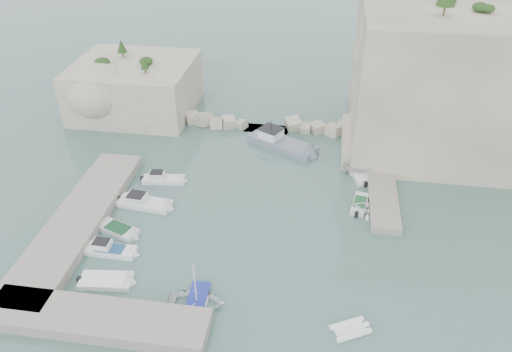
# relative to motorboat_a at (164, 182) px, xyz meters

# --- Properties ---
(ground) EXTENTS (400.00, 400.00, 0.00)m
(ground) POSITION_rel_motorboat_a_xyz_m (10.86, -7.76, 0.00)
(ground) COLOR #496E66
(ground) RESTS_ON ground
(cliff_east) EXTENTS (26.00, 22.00, 17.00)m
(cliff_east) POSITION_rel_motorboat_a_xyz_m (33.86, 15.24, 8.50)
(cliff_east) COLOR beige
(cliff_east) RESTS_ON ground
(cliff_terrace) EXTENTS (8.00, 10.00, 2.50)m
(cliff_terrace) POSITION_rel_motorboat_a_xyz_m (23.86, 10.24, 1.25)
(cliff_terrace) COLOR beige
(cliff_terrace) RESTS_ON ground
(outcrop_west) EXTENTS (16.00, 14.00, 7.00)m
(outcrop_west) POSITION_rel_motorboat_a_xyz_m (-9.14, 17.24, 3.50)
(outcrop_west) COLOR beige
(outcrop_west) RESTS_ON ground
(quay_west) EXTENTS (5.00, 24.00, 1.10)m
(quay_west) POSITION_rel_motorboat_a_xyz_m (-6.14, -8.76, 0.55)
(quay_west) COLOR #9E9689
(quay_west) RESTS_ON ground
(quay_south) EXTENTS (18.00, 4.00, 1.10)m
(quay_south) POSITION_rel_motorboat_a_xyz_m (0.86, -20.26, 0.55)
(quay_south) COLOR #9E9689
(quay_south) RESTS_ON ground
(ledge_east) EXTENTS (3.00, 16.00, 0.80)m
(ledge_east) POSITION_rel_motorboat_a_xyz_m (24.36, 2.24, 0.40)
(ledge_east) COLOR #9E9689
(ledge_east) RESTS_ON ground
(breakwater) EXTENTS (28.00, 3.00, 1.40)m
(breakwater) POSITION_rel_motorboat_a_xyz_m (9.86, 14.24, 0.70)
(breakwater) COLOR beige
(breakwater) RESTS_ON ground
(motorboat_a) EXTENTS (5.33, 2.15, 1.40)m
(motorboat_a) POSITION_rel_motorboat_a_xyz_m (0.00, 0.00, 0.00)
(motorboat_a) COLOR white
(motorboat_a) RESTS_ON ground
(motorboat_b) EXTENTS (6.50, 2.69, 1.40)m
(motorboat_b) POSITION_rel_motorboat_a_xyz_m (-0.63, -4.65, 0.00)
(motorboat_b) COLOR white
(motorboat_b) RESTS_ON ground
(motorboat_c) EXTENTS (5.03, 3.25, 0.70)m
(motorboat_c) POSITION_rel_motorboat_a_xyz_m (-1.80, -9.18, 0.00)
(motorboat_c) COLOR silver
(motorboat_c) RESTS_ON ground
(motorboat_d) EXTENTS (5.40, 1.68, 1.40)m
(motorboat_d) POSITION_rel_motorboat_a_xyz_m (-1.40, -12.17, 0.00)
(motorboat_d) COLOR white
(motorboat_d) RESTS_ON ground
(motorboat_e) EXTENTS (5.15, 2.58, 0.70)m
(motorboat_e) POSITION_rel_motorboat_a_xyz_m (-0.25, -15.93, 0.00)
(motorboat_e) COLOR white
(motorboat_e) RESTS_ON ground
(rowboat) EXTENTS (4.85, 3.55, 0.98)m
(rowboat) POSITION_rel_motorboat_a_xyz_m (8.18, -17.16, 0.00)
(rowboat) COLOR white
(rowboat) RESTS_ON ground
(inflatable_dinghy) EXTENTS (3.59, 2.90, 0.44)m
(inflatable_dinghy) POSITION_rel_motorboat_a_xyz_m (20.78, -17.98, 0.00)
(inflatable_dinghy) COLOR white
(inflatable_dinghy) RESTS_ON ground
(tender_east_a) EXTENTS (3.77, 3.42, 1.73)m
(tender_east_a) POSITION_rel_motorboat_a_xyz_m (22.67, -2.39, 0.00)
(tender_east_a) COLOR white
(tender_east_a) RESTS_ON ground
(tender_east_b) EXTENTS (2.16, 4.33, 0.70)m
(tender_east_b) POSITION_rel_motorboat_a_xyz_m (21.89, -1.38, 0.00)
(tender_east_b) COLOR silver
(tender_east_b) RESTS_ON ground
(tender_east_c) EXTENTS (2.98, 5.45, 0.70)m
(tender_east_c) POSITION_rel_motorboat_a_xyz_m (21.97, 4.72, 0.00)
(tender_east_c) COLOR white
(tender_east_c) RESTS_ON ground
(tender_east_d) EXTENTS (4.22, 1.62, 1.62)m
(tender_east_d) POSITION_rel_motorboat_a_xyz_m (22.12, 4.94, 0.00)
(tender_east_d) COLOR silver
(tender_east_d) RESTS_ON ground
(work_boat) EXTENTS (10.07, 7.18, 2.20)m
(work_boat) POSITION_rel_motorboat_a_xyz_m (12.51, 9.72, 0.00)
(work_boat) COLOR slate
(work_boat) RESTS_ON ground
(rowboat_mast) EXTENTS (0.10, 0.10, 4.20)m
(rowboat_mast) POSITION_rel_motorboat_a_xyz_m (8.18, -17.16, 2.59)
(rowboat_mast) COLOR white
(rowboat_mast) RESTS_ON rowboat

